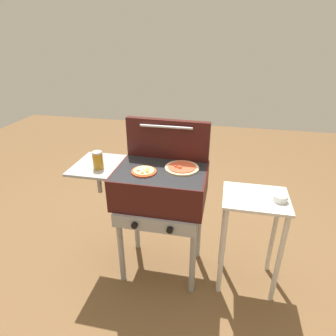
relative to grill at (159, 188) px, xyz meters
name	(u,v)px	position (x,y,z in m)	size (l,w,h in m)	color
ground_plane	(162,266)	(0.01, 0.00, -0.76)	(8.00, 8.00, 0.00)	brown
grill	(159,188)	(0.00, 0.00, 0.00)	(0.96, 0.53, 0.90)	#38110F
grill_lid_open	(167,139)	(0.01, 0.22, 0.30)	(0.63, 0.09, 0.30)	#38110F
pizza_cheese	(144,171)	(-0.09, -0.06, 0.15)	(0.17, 0.17, 0.04)	#C64723
pizza_pepperoni	(182,168)	(0.15, 0.05, 0.15)	(0.24, 0.24, 0.04)	beige
sauce_jar	(98,160)	(-0.42, -0.06, 0.21)	(0.07, 0.07, 0.13)	#B77A1E
prep_table	(252,223)	(0.67, 0.00, -0.21)	(0.44, 0.36, 0.76)	beige
topping_bowl_near	(280,198)	(0.82, -0.01, 0.03)	(0.10, 0.10, 0.04)	silver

